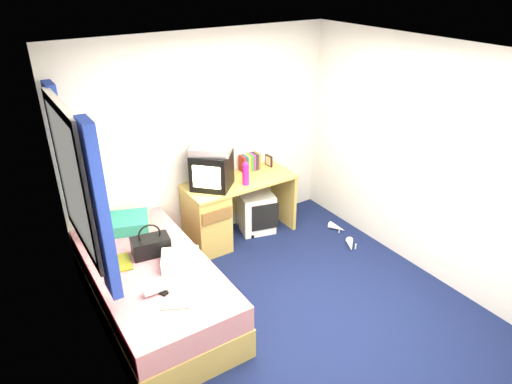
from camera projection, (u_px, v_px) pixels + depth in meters
ground at (291, 310)px, 4.40m from camera, size 3.40×3.40×0.00m
room_shell at (298, 174)px, 3.74m from camera, size 3.40×3.40×3.40m
bed at (154, 289)px, 4.27m from camera, size 1.01×2.00×0.54m
pillow at (120, 224)px, 4.67m from camera, size 0.66×0.53×0.13m
desk at (219, 212)px, 5.29m from camera, size 1.30×0.55×0.75m
storage_cube at (256, 211)px, 5.62m from camera, size 0.48×0.48×0.50m
crt_tv at (212, 170)px, 5.01m from camera, size 0.55×0.55×0.41m
vcr at (211, 149)px, 4.91m from camera, size 0.53×0.51×0.08m
book_row at (250, 162)px, 5.47m from camera, size 0.24×0.13×0.20m
picture_frame at (269, 161)px, 5.59m from camera, size 0.03×0.12×0.14m
pink_water_bottle at (246, 175)px, 5.10m from camera, size 0.08×0.08×0.24m
aerosol_can at (228, 173)px, 5.21m from camera, size 0.05×0.05×0.18m
handbag at (151, 245)px, 4.26m from camera, size 0.37×0.24×0.32m
towel at (180, 260)px, 4.12m from camera, size 0.42×0.39×0.11m
magazine at (119, 263)px, 4.16m from camera, size 0.25×0.31×0.01m
water_bottle at (156, 290)px, 3.78m from camera, size 0.20×0.08×0.07m
colour_swatch_fan at (175, 307)px, 3.64m from camera, size 0.22×0.15×0.01m
remote_control at (159, 291)px, 3.80m from camera, size 0.12×0.17×0.02m
window_assembly at (77, 181)px, 3.68m from camera, size 0.11×1.42×1.40m
white_heels at (344, 236)px, 5.51m from camera, size 0.31×0.61×0.09m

